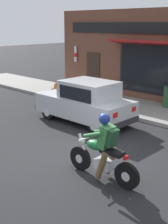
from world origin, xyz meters
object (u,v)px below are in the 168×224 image
at_px(fire_hydrant, 89,89).
at_px(traffic_cone, 56,84).
at_px(motorcycle_with_rider, 103,152).
at_px(car_hatchback, 85,102).

height_order(fire_hydrant, traffic_cone, fire_hydrant).
bearing_deg(fire_hydrant, traffic_cone, 84.92).
bearing_deg(motorcycle_with_rider, traffic_cone, 55.43).
relative_size(motorcycle_with_rider, traffic_cone, 3.37).
relative_size(car_hatchback, fire_hydrant, 4.30).
relative_size(fire_hydrant, traffic_cone, 1.47).
bearing_deg(car_hatchback, traffic_cone, 60.55).
xyz_separation_m(car_hatchback, fire_hydrant, (2.46, 2.11, -0.19)).
height_order(car_hatchback, fire_hydrant, car_hatchback).
bearing_deg(traffic_cone, car_hatchback, -119.45).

